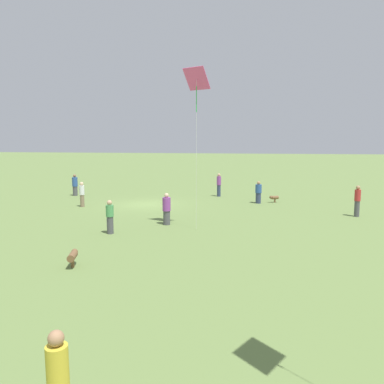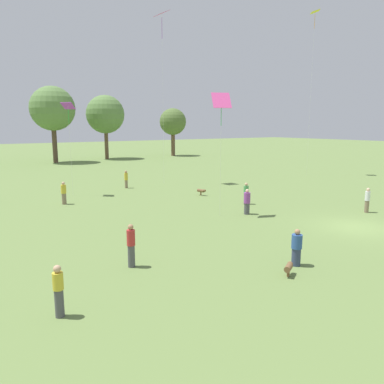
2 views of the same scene
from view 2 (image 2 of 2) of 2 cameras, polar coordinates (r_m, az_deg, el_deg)
name	(u,v)px [view 2 (image 2 of 2)]	position (r m, az deg, el deg)	size (l,w,h in m)	color
ground_plane	(356,227)	(24.00, 23.66, -4.94)	(240.00, 240.00, 0.00)	olive
tree_1	(52,109)	(63.42, -20.49, 11.79)	(6.89, 6.89, 11.90)	brown
tree_2	(105,115)	(68.12, -13.07, 11.42)	(6.60, 6.60, 11.05)	brown
tree_3	(173,122)	(73.42, -2.93, 10.59)	(5.10, 5.10, 9.11)	brown
person_0	(64,193)	(29.74, -18.96, -0.16)	(0.54, 0.54, 1.72)	#847056
person_1	(59,291)	(12.61, -19.67, -13.99)	(0.45, 0.45, 1.69)	#4C4C51
person_4	(247,202)	(25.24, 8.38, -1.51)	(0.49, 0.49, 1.71)	#4C4C51
person_5	(126,179)	(35.96, -10.01, 1.93)	(0.46, 0.46, 1.67)	#847056
person_6	(246,194)	(28.45, 8.23, -0.23)	(0.48, 0.48, 1.64)	#4C4C51
person_7	(297,248)	(16.57, 15.64, -8.21)	(0.48, 0.48, 1.60)	#333D5B
person_8	(367,200)	(28.12, 25.15, -1.12)	(0.36, 0.36, 1.71)	#847056
person_9	(131,245)	(15.98, -9.27, -8.05)	(0.47, 0.47, 1.85)	#4C4C51
kite_0	(162,19)	(39.41, -4.63, 24.78)	(1.18, 1.29, 16.67)	#E54C99
kite_2	(221,103)	(24.16, 4.49, 13.41)	(1.36, 1.10, 7.92)	#E54C99
kite_3	(68,108)	(32.98, -18.35, 11.99)	(1.27, 1.26, 7.71)	purple
kite_5	(315,21)	(48.33, 18.19, 23.57)	(1.36, 1.37, 18.61)	yellow
dog_0	(289,267)	(15.56, 14.54, -11.04)	(0.68, 0.51, 0.51)	brown
dog_1	(202,191)	(31.76, 1.48, 0.18)	(0.46, 0.84, 0.56)	brown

